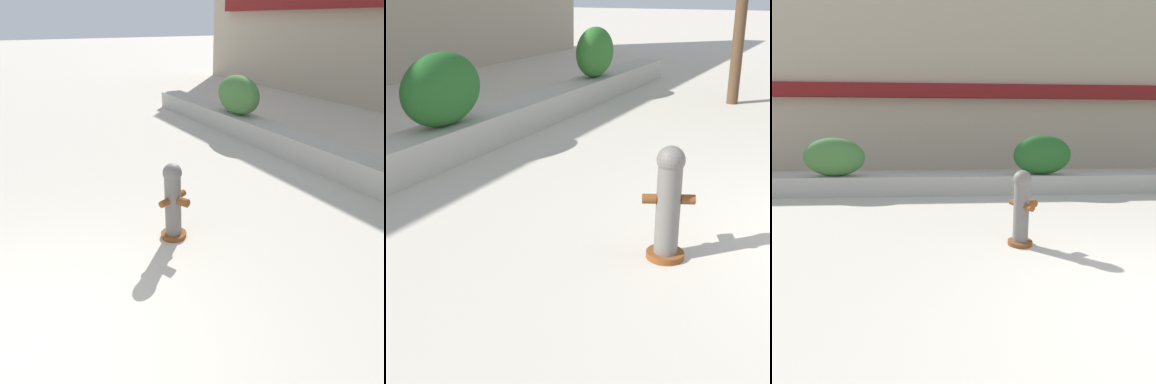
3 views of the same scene
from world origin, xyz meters
TOP-DOWN VIEW (x-y plane):
  - building_facade at (0.00, 11.98)m, footprint 30.00×1.36m
  - planter_wall_low at (0.00, 6.00)m, footprint 18.00×0.70m
  - hedge_bush_0 at (-5.09, 6.00)m, footprint 1.53×0.69m
  - hedge_bush_1 at (0.33, 6.00)m, footprint 1.55×0.61m
  - fire_hydrant at (-1.20, 2.17)m, footprint 0.48×0.47m

SIDE VIEW (x-z plane):
  - planter_wall_low at x=0.00m, z-range 0.00..0.50m
  - fire_hydrant at x=-1.20m, z-range 0.01..1.09m
  - hedge_bush_0 at x=-5.09m, z-range 0.50..1.48m
  - hedge_bush_1 at x=0.33m, z-range 0.50..1.54m
  - building_facade at x=0.00m, z-range -0.01..7.99m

